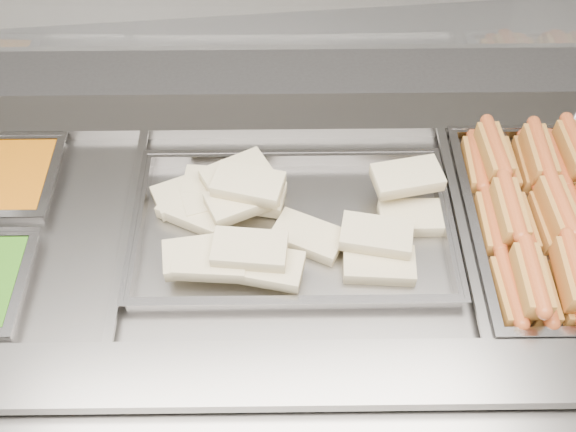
{
  "coord_description": "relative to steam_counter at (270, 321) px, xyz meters",
  "views": [
    {
      "loc": [
        0.05,
        -0.64,
        2.17
      ],
      "look_at": [
        0.14,
        0.27,
        0.99
      ],
      "focal_mm": 40.0,
      "sensor_mm": 36.0,
      "label": 1
    }
  ],
  "objects": [
    {
      "name": "steam_counter",
      "position": [
        0.0,
        0.0,
        0.0
      ],
      "size": [
        2.1,
        1.07,
        0.97
      ],
      "color": "slate",
      "rests_on": "ground"
    },
    {
      "name": "sneeze_guard",
      "position": [
        0.02,
        0.23,
        0.88
      ],
      "size": [
        1.8,
        0.47,
        0.47
      ],
      "color": "silver",
      "rests_on": "steam_counter"
    },
    {
      "name": "pan_hotdogs",
      "position": [
        0.67,
        -0.06,
        0.44
      ],
      "size": [
        0.42,
        0.62,
        0.11
      ],
      "color": "gray",
      "rests_on": "steam_counter"
    },
    {
      "name": "pan_wraps",
      "position": [
        0.06,
        -0.01,
        0.46
      ],
      "size": [
        0.77,
        0.49,
        0.08
      ],
      "color": "gray",
      "rests_on": "steam_counter"
    },
    {
      "name": "hotdogs_in_buns",
      "position": [
        0.66,
        -0.06,
        0.5
      ],
      "size": [
        0.34,
        0.58,
        0.13
      ],
      "color": "#9A5A20",
      "rests_on": "pan_hotdogs"
    },
    {
      "name": "tortilla_wraps",
      "position": [
        0.01,
        0.0,
        0.5
      ],
      "size": [
        0.71,
        0.41,
        0.11
      ],
      "color": "tan",
      "rests_on": "pan_wraps"
    }
  ]
}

